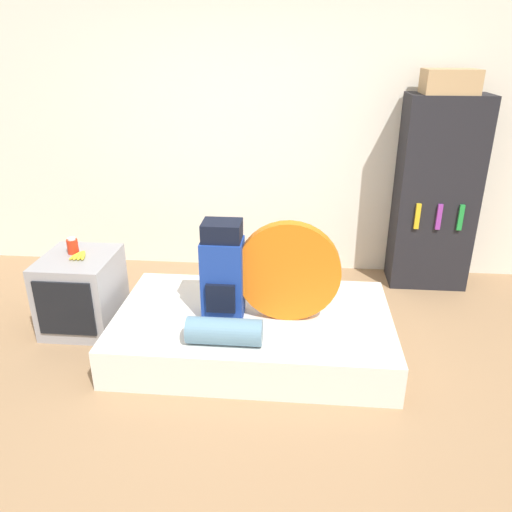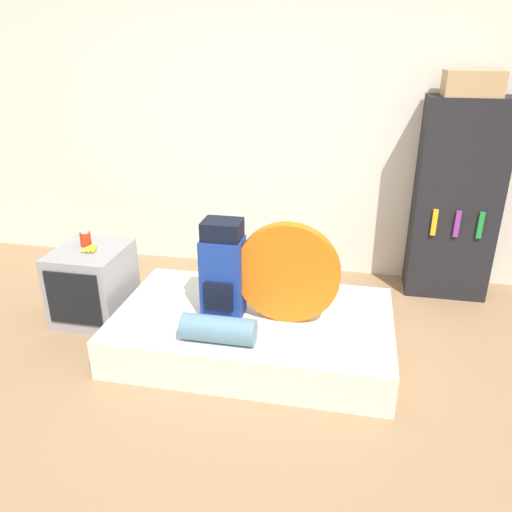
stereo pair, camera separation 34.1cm
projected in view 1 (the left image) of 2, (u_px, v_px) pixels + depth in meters
The scene contains 11 objects.
ground_plane at pixel (233, 398), 3.18m from camera, with size 16.00×16.00×0.00m, color #997551.
wall_back at pixel (260, 135), 4.58m from camera, with size 8.00×0.05×2.60m.
bed at pixel (253, 331), 3.65m from camera, with size 1.97×1.18×0.29m.
backpack at pixel (223, 272), 3.43m from camera, with size 0.28×0.26×0.70m.
tent_bag at pixel (288, 272), 3.40m from camera, with size 0.71×0.09×0.71m.
sleeping_roll at pixel (224, 331), 3.20m from camera, with size 0.49×0.18×0.18m.
television at pixel (82, 292), 3.89m from camera, with size 0.54×0.61×0.59m.
canister at pixel (73, 246), 3.82m from camera, with size 0.08×0.08×0.13m.
banana_bunch at pixel (80, 255), 3.76m from camera, with size 0.13×0.17×0.03m.
bookshelf at pixel (436, 194), 4.40m from camera, with size 0.68×0.41×1.70m.
cardboard_box at pixel (450, 81), 4.00m from camera, with size 0.43×0.31×0.19m.
Camera 1 is at (0.38, -2.54, 2.09)m, focal length 35.00 mm.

